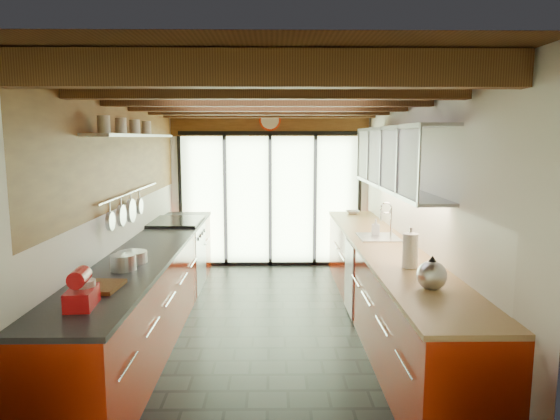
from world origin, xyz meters
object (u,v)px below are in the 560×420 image
object	(u,v)px
kettle	(432,274)
paper_towel	(410,251)
stand_mixer	(82,291)
soap_bottle	(376,227)
bowl	(353,212)

from	to	relation	value
kettle	paper_towel	bearing A→B (deg)	90.00
kettle	paper_towel	xyz separation A→B (m)	(0.00, 0.61, 0.04)
stand_mixer	soap_bottle	bearing A→B (deg)	44.49
kettle	stand_mixer	bearing A→B (deg)	-171.45
soap_bottle	stand_mixer	bearing A→B (deg)	-135.51
soap_bottle	bowl	size ratio (longest dim) A/B	0.97
paper_towel	soap_bottle	distance (m)	1.50
paper_towel	bowl	xyz separation A→B (m)	(0.00, 3.21, -0.13)
stand_mixer	bowl	bearing A→B (deg)	58.88
kettle	soap_bottle	world-z (taller)	kettle
kettle	bowl	distance (m)	3.83
stand_mixer	soap_bottle	xyz separation A→B (m)	(2.54, 2.49, -0.01)
stand_mixer	bowl	xyz separation A→B (m)	(2.54, 4.21, -0.08)
kettle	bowl	size ratio (longest dim) A/B	1.52
stand_mixer	kettle	world-z (taller)	stand_mixer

